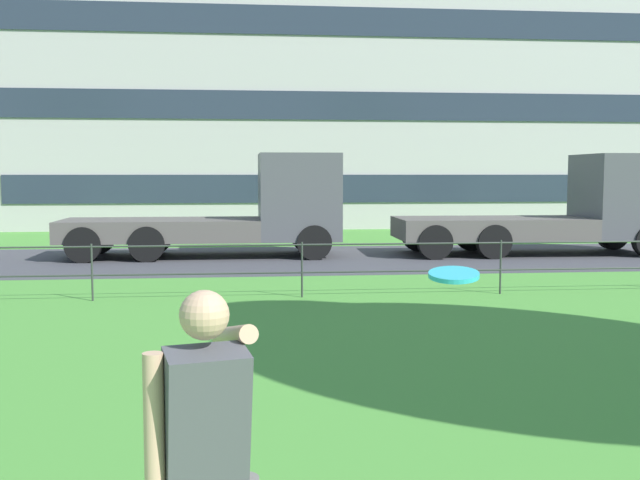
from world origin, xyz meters
The scene contains 7 objects.
street_strip centered at (0.00, 19.23, 0.00)m, with size 80.00×6.55×0.01m, color #424247.
park_fence centered at (0.00, 13.20, 0.67)m, with size 29.44×0.04×1.00m.
person_thrower centered at (2.45, 3.19, 0.93)m, with size 0.50×0.85×1.72m.
frisbee centered at (3.74, 3.77, 1.68)m, with size 0.33×0.33×0.07m.
flatbed_truck_far_left centered at (2.65, 20.05, 1.22)m, with size 7.32×2.47×2.75m.
flatbed_truck_right centered at (11.58, 19.73, 1.22)m, with size 7.35×2.56×2.75m.
apartment_building_background centered at (7.33, 35.06, 9.92)m, with size 32.99×11.75×19.84m.
Camera 1 is at (2.63, -0.08, 2.22)m, focal length 42.04 mm.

